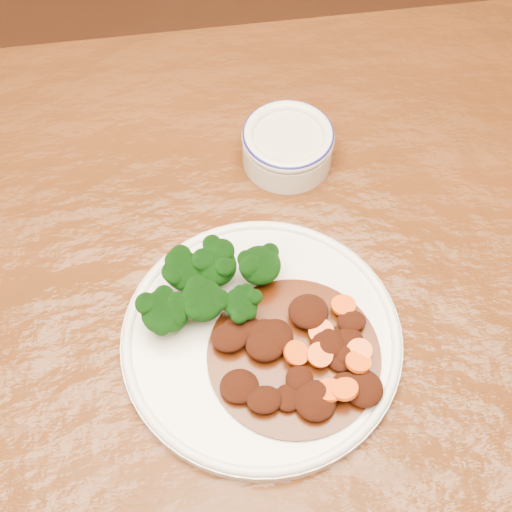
{
  "coord_description": "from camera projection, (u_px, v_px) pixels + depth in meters",
  "views": [
    {
      "loc": [
        -0.01,
        -0.4,
        1.46
      ],
      "look_at": [
        0.03,
        0.04,
        0.77
      ],
      "focal_mm": 50.0,
      "sensor_mm": 36.0,
      "label": 1
    }
  ],
  "objects": [
    {
      "name": "dining_table",
      "position": [
        232.0,
        325.0,
        0.88
      ],
      "size": [
        1.55,
        0.98,
        0.75
      ],
      "rotation": [
        0.0,
        0.0,
        0.05
      ],
      "color": "#4D240D",
      "rests_on": "ground"
    },
    {
      "name": "dinner_plate",
      "position": [
        262.0,
        338.0,
        0.77
      ],
      "size": [
        0.31,
        0.31,
        0.02
      ],
      "rotation": [
        0.0,
        0.0,
        0.27
      ],
      "color": "white",
      "rests_on": "dining_table"
    },
    {
      "name": "broccoli_florets",
      "position": [
        207.0,
        287.0,
        0.77
      ],
      "size": [
        0.15,
        0.1,
        0.05
      ],
      "color": "#5E8947",
      "rests_on": "dinner_plate"
    },
    {
      "name": "mince_stew",
      "position": [
        295.0,
        356.0,
        0.75
      ],
      "size": [
        0.19,
        0.19,
        0.03
      ],
      "color": "#451907",
      "rests_on": "dinner_plate"
    },
    {
      "name": "ground",
      "position": [
        241.0,
        472.0,
        1.45
      ],
      "size": [
        4.0,
        4.0,
        0.0
      ],
      "primitive_type": "plane",
      "color": "#422010",
      "rests_on": "ground"
    },
    {
      "name": "dip_bowl",
      "position": [
        288.0,
        144.0,
        0.89
      ],
      "size": [
        0.12,
        0.12,
        0.05
      ],
      "rotation": [
        0.0,
        0.0,
        -0.22
      ],
      "color": "beige",
      "rests_on": "dining_table"
    }
  ]
}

